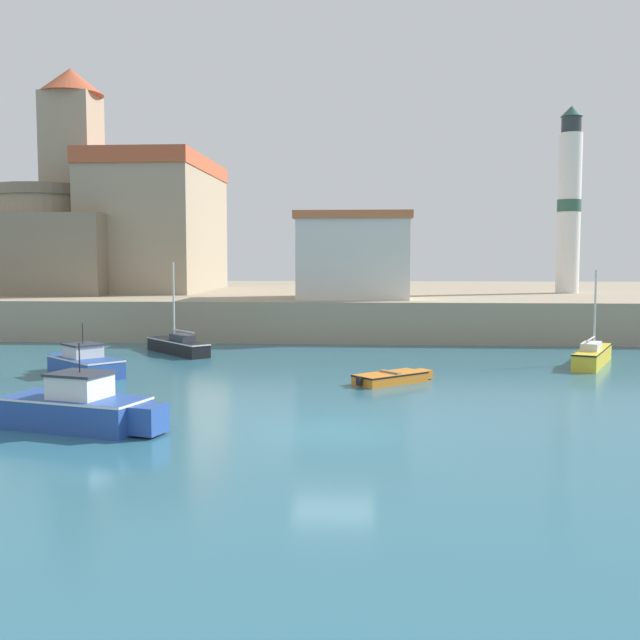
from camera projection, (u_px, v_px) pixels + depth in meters
ground_plane at (334, 431)px, 22.61m from camera, size 200.00×200.00×0.00m
quay_seawall at (357, 303)px, 64.75m from camera, size 120.00×40.00×2.54m
motorboat_blue_0 at (84, 363)px, 33.28m from camera, size 4.48×4.33×2.33m
dinghy_orange_1 at (392, 377)px, 31.29m from camera, size 3.51×3.24×0.51m
motorboat_blue_2 at (80, 408)px, 22.85m from camera, size 5.48×3.04×2.66m
sailboat_black_3 at (177, 345)px, 40.78m from camera, size 4.52×5.00×4.98m
sailboat_yellow_4 at (593, 355)px, 36.54m from camera, size 3.34×5.98×4.63m
church at (144, 217)px, 60.12m from camera, size 12.79×15.61×17.24m
fortress at (45, 250)px, 57.82m from camera, size 12.95×12.95×8.18m
lighthouse at (569, 203)px, 56.04m from camera, size 1.75×1.75×13.91m
harbor_shed_near_wharf at (353, 255)px, 49.53m from camera, size 7.50×6.47×5.63m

